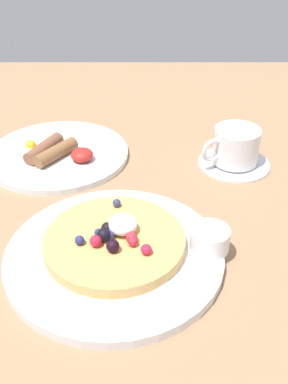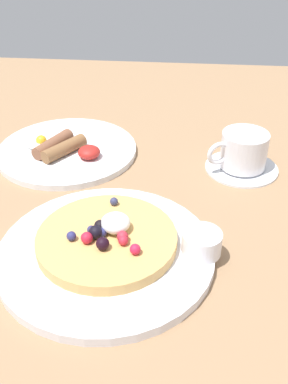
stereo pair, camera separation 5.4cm
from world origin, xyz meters
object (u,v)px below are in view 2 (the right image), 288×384
object	(u,v)px
breakfast_plate	(67,150)
coffee_saucer	(241,167)
syrup_ramekin	(202,243)
coffee_cup	(243,149)
pancake_plate	(109,253)

from	to	relation	value
breakfast_plate	coffee_saucer	bearing A→B (deg)	-4.95
syrup_ramekin	coffee_cup	xyz separation A→B (m)	(0.07, 0.24, 0.01)
breakfast_plate	coffee_saucer	size ratio (longest dim) A/B	2.02
pancake_plate	coffee_saucer	bearing A→B (deg)	51.46
pancake_plate	breakfast_plate	xyz separation A→B (m)	(-0.12, 0.28, -0.00)
pancake_plate	syrup_ramekin	bearing A→B (deg)	2.66
pancake_plate	breakfast_plate	distance (m)	0.30
coffee_cup	breakfast_plate	bearing A→B (deg)	174.90
syrup_ramekin	coffee_saucer	size ratio (longest dim) A/B	0.41
breakfast_plate	coffee_cup	world-z (taller)	coffee_cup
pancake_plate	coffee_saucer	distance (m)	0.32
syrup_ramekin	coffee_saucer	xyz separation A→B (m)	(0.07, 0.24, -0.03)
pancake_plate	coffee_saucer	world-z (taller)	pancake_plate
syrup_ramekin	breakfast_plate	world-z (taller)	syrup_ramekin
syrup_ramekin	coffee_cup	world-z (taller)	coffee_cup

